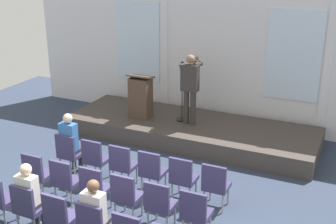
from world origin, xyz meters
TOP-DOWN VIEW (x-y plane):
  - rear_partition at (0.02, 5.72)m, footprint 10.83×0.14m
  - stage_platform at (0.00, 4.38)m, footprint 6.30×2.09m
  - speaker at (-0.00, 4.28)m, footprint 0.50×0.69m
  - mic_stand at (-0.27, 4.42)m, footprint 0.28×0.28m
  - lectern at (-1.33, 4.20)m, footprint 0.60×0.48m
  - chair_r0_c0 at (-1.64, 1.51)m, footprint 0.46×0.44m
  - audience_r0_c0 at (-1.64, 1.59)m, footprint 0.36×0.39m
  - chair_r0_c1 at (-0.98, 1.51)m, footprint 0.46×0.44m
  - chair_r0_c2 at (-0.33, 1.51)m, footprint 0.46×0.44m
  - chair_r0_c3 at (0.33, 1.51)m, footprint 0.46×0.44m
  - chair_r0_c4 at (0.98, 1.51)m, footprint 0.46×0.44m
  - chair_r0_c5 at (1.64, 1.51)m, footprint 0.46×0.44m
  - chair_r1_c0 at (-1.64, 0.50)m, footprint 0.46×0.44m
  - chair_r1_c1 at (-0.98, 0.50)m, footprint 0.46×0.44m
  - chair_r1_c2 at (-0.33, 0.50)m, footprint 0.46×0.44m
  - chair_r1_c3 at (0.33, 0.50)m, footprint 0.46×0.44m
  - chair_r1_c4 at (0.98, 0.50)m, footprint 0.46×0.44m
  - chair_r1_c5 at (1.64, 0.50)m, footprint 0.46×0.44m
  - chair_r2_c1 at (-0.98, -0.52)m, footprint 0.46×0.44m
  - audience_r2_c1 at (-0.98, -0.43)m, footprint 0.36×0.39m
  - chair_r2_c2 at (-0.33, -0.52)m, footprint 0.46×0.44m
  - chair_r2_c3 at (0.33, -0.52)m, footprint 0.46×0.44m
  - audience_r2_c3 at (0.33, -0.43)m, footprint 0.36×0.39m

SIDE VIEW (x-z plane):
  - stage_platform at x=0.00m, z-range 0.00..0.44m
  - chair_r0_c0 at x=-1.64m, z-range 0.06..1.00m
  - chair_r0_c1 at x=-0.98m, z-range 0.06..1.00m
  - chair_r0_c2 at x=-0.33m, z-range 0.06..1.00m
  - chair_r0_c3 at x=0.33m, z-range 0.06..1.00m
  - chair_r0_c4 at x=0.98m, z-range 0.06..1.00m
  - chair_r0_c5 at x=1.64m, z-range 0.06..1.00m
  - chair_r1_c0 at x=-1.64m, z-range 0.06..1.00m
  - chair_r1_c1 at x=-0.98m, z-range 0.06..1.00m
  - chair_r1_c2 at x=-0.33m, z-range 0.06..1.00m
  - chair_r1_c3 at x=0.33m, z-range 0.06..1.00m
  - chair_r1_c4 at x=0.98m, z-range 0.06..1.00m
  - chair_r1_c5 at x=1.64m, z-range 0.06..1.00m
  - chair_r2_c1 at x=-0.98m, z-range 0.06..1.00m
  - chair_r2_c2 at x=-0.33m, z-range 0.06..1.00m
  - chair_r2_c3 at x=0.33m, z-range 0.06..1.00m
  - audience_r2_c1 at x=-0.98m, z-range 0.07..1.36m
  - audience_r2_c3 at x=0.33m, z-range 0.07..1.37m
  - audience_r0_c0 at x=-1.64m, z-range 0.07..1.45m
  - mic_stand at x=-0.27m, z-range 0.00..1.55m
  - lectern at x=-1.33m, z-range 0.41..1.57m
  - speaker at x=0.00m, z-range 0.59..2.35m
  - rear_partition at x=0.02m, z-range 0.00..4.03m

